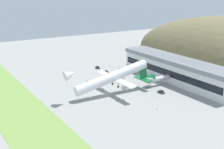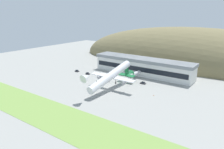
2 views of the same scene
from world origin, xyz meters
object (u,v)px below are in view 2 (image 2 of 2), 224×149
(terminal_building, at_px, (142,65))
(service_car_0, at_px, (77,71))
(service_car_1, at_px, (143,83))
(traffic_cone_0, at_px, (154,95))
(fuel_truck, at_px, (102,75))
(cargo_airplane, at_px, (111,76))
(service_car_2, at_px, (88,74))
(jetway_0, at_px, (134,74))

(terminal_building, xyz_separation_m, service_car_0, (-49.04, -25.62, -7.05))
(service_car_1, relative_size, traffic_cone_0, 7.18)
(fuel_truck, bearing_deg, terminal_building, 49.71)
(service_car_0, bearing_deg, terminal_building, 27.58)
(terminal_building, bearing_deg, service_car_1, -60.26)
(fuel_truck, bearing_deg, service_car_0, -179.60)
(cargo_airplane, distance_m, service_car_1, 26.37)
(fuel_truck, relative_size, traffic_cone_0, 13.19)
(cargo_airplane, distance_m, service_car_0, 53.16)
(terminal_building, relative_size, cargo_airplane, 1.57)
(service_car_2, bearing_deg, fuel_truck, 3.65)
(terminal_building, relative_size, service_car_0, 22.67)
(jetway_0, height_order, fuel_truck, jetway_0)
(service_car_2, bearing_deg, service_car_1, 5.72)
(service_car_2, bearing_deg, terminal_building, 36.10)
(service_car_0, distance_m, traffic_cone_0, 78.39)
(terminal_building, xyz_separation_m, cargo_airplane, (0.33, -43.42, 1.45))
(terminal_building, relative_size, service_car_2, 22.53)
(service_car_2, relative_size, fuel_truck, 0.49)
(jetway_0, distance_m, service_car_1, 12.79)
(jetway_0, distance_m, traffic_cone_0, 35.11)
(cargo_airplane, bearing_deg, traffic_cone_0, 11.29)
(service_car_2, xyz_separation_m, fuel_truck, (14.60, 0.93, 0.82))
(service_car_1, bearing_deg, traffic_cone_0, -45.34)
(service_car_2, relative_size, traffic_cone_0, 6.42)
(terminal_building, relative_size, service_car_1, 20.15)
(service_car_0, relative_size, service_car_1, 0.89)
(service_car_1, bearing_deg, terminal_building, 119.74)
(service_car_0, xyz_separation_m, traffic_cone_0, (77.44, -12.20, -0.36))
(jetway_0, height_order, traffic_cone_0, jetway_0)
(traffic_cone_0, bearing_deg, cargo_airplane, -168.71)
(service_car_0, relative_size, traffic_cone_0, 6.39)
(cargo_airplane, xyz_separation_m, service_car_0, (-49.37, 17.80, -8.49))
(service_car_0, bearing_deg, traffic_cone_0, -8.95)
(service_car_1, bearing_deg, jetway_0, 151.59)
(jetway_0, height_order, service_car_0, jetway_0)
(service_car_1, distance_m, fuel_truck, 34.07)
(terminal_building, height_order, jetway_0, terminal_building)
(traffic_cone_0, bearing_deg, terminal_building, 126.91)
(service_car_0, xyz_separation_m, service_car_1, (61.33, 4.11, -0.02))
(cargo_airplane, relative_size, fuel_truck, 6.98)
(jetway_0, bearing_deg, traffic_cone_0, -39.44)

